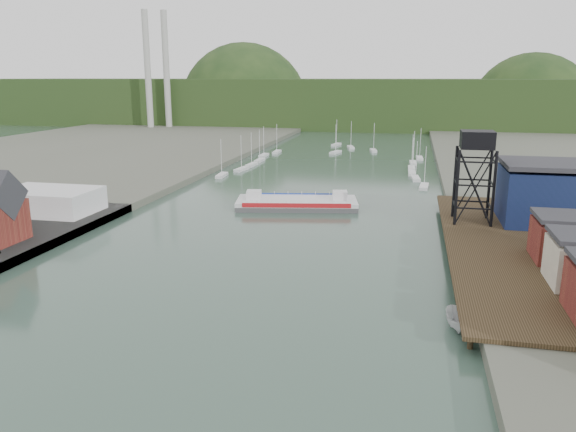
% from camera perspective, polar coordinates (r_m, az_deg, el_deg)
% --- Properties ---
extents(ground, '(600.00, 600.00, 0.00)m').
position_cam_1_polar(ground, '(56.61, -15.01, -15.19)').
color(ground, '#2A4139').
rests_on(ground, ground).
extents(east_pier, '(14.00, 70.00, 2.45)m').
position_cam_1_polar(east_pier, '(92.87, 19.99, -2.68)').
color(east_pier, black).
rests_on(east_pier, ground).
extents(white_shed, '(18.00, 12.00, 4.50)m').
position_cam_1_polar(white_shed, '(117.96, -23.11, 1.44)').
color(white_shed, silver).
rests_on(white_shed, west_quay).
extents(lift_tower, '(6.50, 6.50, 16.00)m').
position_cam_1_polar(lift_tower, '(102.68, 18.63, 6.81)').
color(lift_tower, black).
rests_on(lift_tower, east_pier).
extents(blue_shed, '(20.50, 14.50, 11.30)m').
position_cam_1_polar(blue_shed, '(108.51, 26.06, 1.86)').
color(blue_shed, '#0B1832').
rests_on(blue_shed, east_land).
extents(marina_sailboats, '(57.71, 92.65, 0.90)m').
position_cam_1_polar(marina_sailboats, '(185.44, 4.94, 5.59)').
color(marina_sailboats, silver).
rests_on(marina_sailboats, ground).
extents(smokestacks, '(11.20, 8.20, 60.00)m').
position_cam_1_polar(smokestacks, '(305.11, -13.16, 14.13)').
color(smokestacks, '#ACADA7').
rests_on(smokestacks, ground).
extents(distant_hills, '(500.00, 120.00, 80.00)m').
position_cam_1_polar(distant_hills, '(346.35, 7.97, 11.04)').
color(distant_hills, '#1B3316').
rests_on(distant_hills, ground).
extents(chain_ferry, '(26.81, 14.66, 3.65)m').
position_cam_1_polar(chain_ferry, '(119.58, 0.90, 1.35)').
color(chain_ferry, '#47474A').
rests_on(chain_ferry, ground).
extents(motorboat, '(2.59, 5.54, 2.07)m').
position_cam_1_polar(motorboat, '(65.53, 16.74, -10.14)').
color(motorboat, silver).
rests_on(motorboat, ground).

